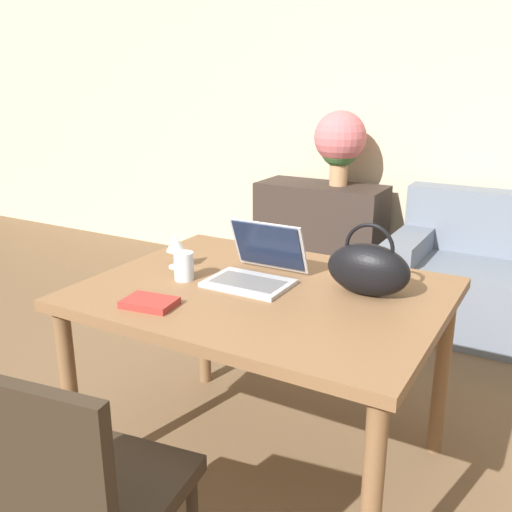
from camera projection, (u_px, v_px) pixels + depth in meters
name	position (u px, v px, depth m)	size (l,w,h in m)	color
wall_back	(435.00, 100.00, 3.82)	(10.00, 0.06, 2.70)	beige
dining_table	(264.00, 310.00, 2.11)	(1.28, 0.99, 0.76)	brown
chair	(77.00, 492.00, 1.45)	(0.50, 0.50, 0.87)	#2D2319
sideboard	(320.00, 236.00, 4.17)	(0.91, 0.40, 0.77)	#332823
laptop	(258.00, 265.00, 2.16)	(0.31, 0.31, 0.21)	#ADADB2
drinking_glass	(184.00, 266.00, 2.16)	(0.08, 0.08, 0.11)	silver
wine_glass	(176.00, 244.00, 2.29)	(0.08, 0.08, 0.14)	silver
handbag	(368.00, 268.00, 2.00)	(0.30, 0.14, 0.26)	black
flower_vase	(340.00, 142.00, 3.93)	(0.36, 0.36, 0.52)	tan
book	(150.00, 303.00, 1.93)	(0.19, 0.14, 0.02)	maroon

